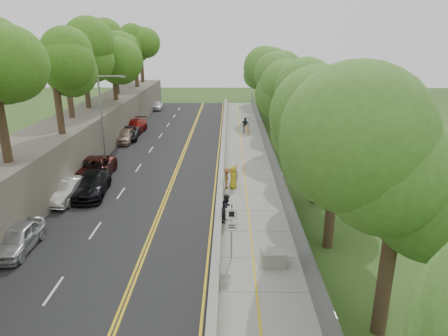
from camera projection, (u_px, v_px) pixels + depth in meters
The scene contains 26 objects.
ground at pixel (214, 232), 24.07m from camera, with size 140.00×140.00×0.00m, color #33511E.
road at pixel (164, 158), 38.37m from camera, with size 11.20×66.00×0.04m, color black.
sidewalk at pixel (246, 159), 38.26m from camera, with size 4.20×66.00×0.05m, color gray.
jersey_barrier at pixel (222, 156), 38.20m from camera, with size 0.42×66.00×0.60m, color yellow.
rock_embankment at pixel (78, 138), 37.85m from camera, with size 5.00×66.00×4.00m, color #595147.
chainlink_fence at pixel (269, 149), 37.92m from camera, with size 0.04×66.00×2.00m, color slate.
trees_embankment at pixel (72, 44), 35.16m from camera, with size 6.40×66.00×13.00m, color #45811F, non-canonical shape.
trees_fenceside at pixel (297, 85), 35.99m from camera, with size 7.00×66.00×14.00m, color #508A2F, non-canonical shape.
streetlight at pixel (104, 113), 36.03m from camera, with size 2.52×0.22×8.00m.
signpost at pixel (232, 225), 20.58m from camera, with size 0.62×0.09×3.10m.
construction_barrel at pixel (247, 130), 47.73m from camera, with size 0.58×0.58×0.96m, color orange.
concrete_block at pixel (273, 258), 20.39m from camera, with size 1.23×0.92×0.82m, color gray.
car_0 at pixel (18, 238), 21.72m from camera, with size 1.70×4.23×1.44m, color silver.
car_1 at pixel (68, 190), 28.42m from camera, with size 1.60×4.60×1.52m, color white.
car_2 at pixel (94, 169), 32.72m from camera, with size 2.75×5.97×1.66m, color #511C19.
car_3 at pixel (92, 184), 29.43m from camera, with size 2.19×5.39×1.57m, color black.
car_4 at pixel (125, 136), 43.83m from camera, with size 1.75×4.34×1.48m, color tan.
car_5 at pixel (136, 126), 48.84m from camera, with size 1.46×4.18×1.38m, color #BABDC3.
car_6 at pixel (128, 133), 45.27m from camera, with size 2.28×4.94×1.37m, color black.
car_7 at pixel (134, 127), 47.94m from camera, with size 2.23×5.49×1.59m, color maroon.
car_8 at pixel (157, 105), 63.35m from camera, with size 1.59×3.96×1.35m, color white.
painter_0 at pixel (233, 177), 30.58m from camera, with size 0.87×0.56×1.77m, color gold.
painter_1 at pixel (236, 174), 31.17m from camera, with size 0.66×0.44×1.82m, color silver.
painter_2 at pixel (227, 208), 25.06m from camera, with size 0.88×0.69×1.81m, color black.
painter_3 at pixel (227, 178), 30.54m from camera, with size 1.05×0.60×1.63m, color brown.
person_far at pixel (245, 125), 47.86m from camera, with size 1.12×0.46×1.90m, color black.
Camera 1 is at (0.92, -21.61, 11.26)m, focal length 32.00 mm.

